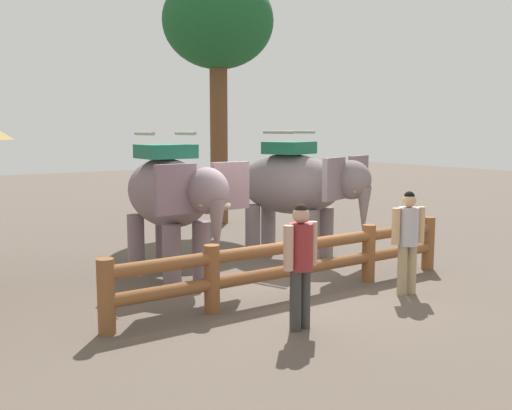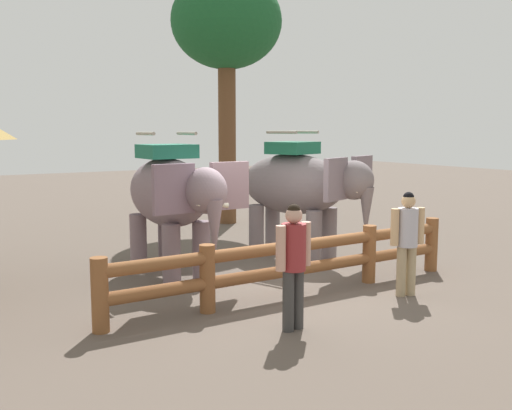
{
  "view_description": "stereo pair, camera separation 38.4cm",
  "coord_description": "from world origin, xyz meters",
  "px_view_note": "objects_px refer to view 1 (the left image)",
  "views": [
    {
      "loc": [
        -5.93,
        -7.89,
        2.78
      ],
      "look_at": [
        0.0,
        0.98,
        1.4
      ],
      "focal_mm": 41.27,
      "sensor_mm": 36.0,
      "label": 1
    },
    {
      "loc": [
        -5.6,
        -8.1,
        2.78
      ],
      "look_at": [
        0.0,
        0.98,
        1.4
      ],
      "focal_mm": 41.27,
      "sensor_mm": 36.0,
      "label": 2
    }
  ],
  "objects_px": {
    "log_fence": "(298,260)",
    "tree_far_left": "(218,26)",
    "tourist_woman_in_black": "(408,235)",
    "tourist_man_in_blue": "(301,257)",
    "elephant_center": "(297,187)",
    "elephant_near_left": "(172,197)"
  },
  "relations": [
    {
      "from": "log_fence",
      "to": "tree_far_left",
      "type": "bearing_deg",
      "value": 69.32
    },
    {
      "from": "tourist_woman_in_black",
      "to": "tree_far_left",
      "type": "xyz_separation_m",
      "value": [
        1.19,
        8.33,
        4.67
      ]
    },
    {
      "from": "log_fence",
      "to": "tourist_man_in_blue",
      "type": "bearing_deg",
      "value": -126.62
    },
    {
      "from": "elephant_center",
      "to": "tree_far_left",
      "type": "xyz_separation_m",
      "value": [
        0.98,
        5.02,
        4.14
      ]
    },
    {
      "from": "log_fence",
      "to": "tourist_woman_in_black",
      "type": "relative_size",
      "value": 3.92
    },
    {
      "from": "elephant_near_left",
      "to": "tourist_man_in_blue",
      "type": "bearing_deg",
      "value": -86.77
    },
    {
      "from": "tourist_woman_in_black",
      "to": "tree_far_left",
      "type": "distance_m",
      "value": 9.63
    },
    {
      "from": "elephant_near_left",
      "to": "tourist_woman_in_black",
      "type": "distance_m",
      "value": 4.3
    },
    {
      "from": "tourist_man_in_blue",
      "to": "elephant_near_left",
      "type": "bearing_deg",
      "value": 93.23
    },
    {
      "from": "log_fence",
      "to": "tree_far_left",
      "type": "distance_m",
      "value": 9.38
    },
    {
      "from": "tourist_woman_in_black",
      "to": "tourist_man_in_blue",
      "type": "bearing_deg",
      "value": -171.47
    },
    {
      "from": "tree_far_left",
      "to": "log_fence",
      "type": "bearing_deg",
      "value": -110.68
    },
    {
      "from": "elephant_near_left",
      "to": "tourist_man_in_blue",
      "type": "relative_size",
      "value": 1.79
    },
    {
      "from": "elephant_near_left",
      "to": "elephant_center",
      "type": "height_order",
      "value": "elephant_center"
    },
    {
      "from": "elephant_center",
      "to": "tourist_woman_in_black",
      "type": "bearing_deg",
      "value": -93.67
    },
    {
      "from": "log_fence",
      "to": "elephant_center",
      "type": "relative_size",
      "value": 2.1
    },
    {
      "from": "elephant_center",
      "to": "tourist_man_in_blue",
      "type": "distance_m",
      "value": 4.67
    },
    {
      "from": "elephant_near_left",
      "to": "log_fence",
      "type": "bearing_deg",
      "value": -62.02
    },
    {
      "from": "log_fence",
      "to": "elephant_near_left",
      "type": "distance_m",
      "value": 2.73
    },
    {
      "from": "tourist_woman_in_black",
      "to": "tree_far_left",
      "type": "relative_size",
      "value": 0.24
    },
    {
      "from": "elephant_center",
      "to": "tree_far_left",
      "type": "distance_m",
      "value": 6.58
    },
    {
      "from": "tourist_woman_in_black",
      "to": "tourist_man_in_blue",
      "type": "relative_size",
      "value": 0.99
    }
  ]
}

